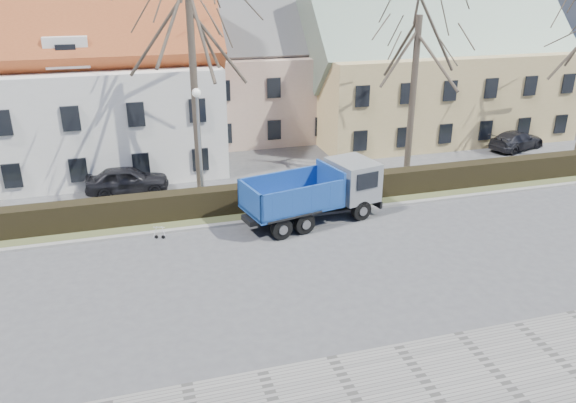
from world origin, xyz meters
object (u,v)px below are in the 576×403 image
object	(u,v)px
streetlight	(200,150)
cart_frame	(155,232)
dump_truck	(308,195)
parked_car_b	(517,140)
parked_car_a	(127,180)

from	to	relation	value
streetlight	cart_frame	size ratio (longest dim) A/B	8.66
dump_truck	cart_frame	xyz separation A→B (m)	(-7.14, 0.15, -1.06)
parked_car_b	cart_frame	bearing A→B (deg)	88.83
streetlight	parked_car_a	world-z (taller)	streetlight
streetlight	cart_frame	bearing A→B (deg)	-131.72
dump_truck	streetlight	distance (m)	5.74
dump_truck	parked_car_a	world-z (taller)	dump_truck
dump_truck	parked_car_b	world-z (taller)	dump_truck
dump_truck	streetlight	world-z (taller)	streetlight
dump_truck	cart_frame	size ratio (longest dim) A/B	9.72
cart_frame	parked_car_a	xyz separation A→B (m)	(-1.01, 6.16, 0.41)
streetlight	cart_frame	xyz separation A→B (m)	(-2.58, -2.90, -2.75)
cart_frame	parked_car_b	size ratio (longest dim) A/B	0.16
cart_frame	parked_car_a	world-z (taller)	parked_car_a
cart_frame	parked_car_a	bearing A→B (deg)	99.33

